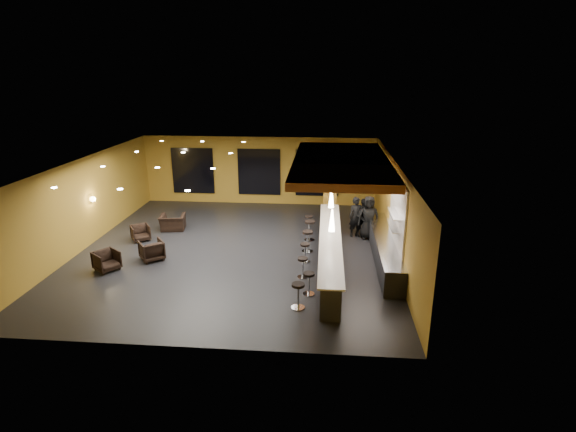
# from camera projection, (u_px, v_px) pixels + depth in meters

# --- Properties ---
(floor) EXTENTS (12.00, 13.00, 0.10)m
(floor) POSITION_uv_depth(u_px,v_px,m) (236.00, 251.00, 17.66)
(floor) COLOR black
(floor) RESTS_ON ground
(ceiling) EXTENTS (12.00, 13.00, 0.10)m
(ceiling) POSITION_uv_depth(u_px,v_px,m) (233.00, 161.00, 16.53)
(ceiling) COLOR black
(wall_back) EXTENTS (12.00, 0.10, 3.50)m
(wall_back) POSITION_uv_depth(u_px,v_px,m) (259.00, 171.00, 23.29)
(wall_back) COLOR #A77E25
(wall_back) RESTS_ON floor
(wall_front) EXTENTS (12.00, 0.10, 3.50)m
(wall_front) POSITION_uv_depth(u_px,v_px,m) (182.00, 286.00, 10.89)
(wall_front) COLOR #A77E25
(wall_front) RESTS_ON floor
(wall_left) EXTENTS (0.10, 13.00, 3.50)m
(wall_left) POSITION_uv_depth(u_px,v_px,m) (82.00, 204.00, 17.57)
(wall_left) COLOR #A77E25
(wall_left) RESTS_ON floor
(wall_right) EXTENTS (0.10, 13.00, 3.50)m
(wall_right) POSITION_uv_depth(u_px,v_px,m) (396.00, 212.00, 16.61)
(wall_right) COLOR #A77E25
(wall_right) RESTS_ON floor
(wood_soffit) EXTENTS (3.60, 8.00, 0.28)m
(wood_soffit) POSITION_uv_depth(u_px,v_px,m) (341.00, 162.00, 17.22)
(wood_soffit) COLOR #BB6636
(wood_soffit) RESTS_ON ceiling
(window_left) EXTENTS (2.20, 0.06, 2.40)m
(window_left) POSITION_uv_depth(u_px,v_px,m) (193.00, 171.00, 23.48)
(window_left) COLOR black
(window_left) RESTS_ON wall_back
(window_center) EXTENTS (2.20, 0.06, 2.40)m
(window_center) POSITION_uv_depth(u_px,v_px,m) (259.00, 172.00, 23.21)
(window_center) COLOR black
(window_center) RESTS_ON wall_back
(window_right) EXTENTS (2.20, 0.06, 2.40)m
(window_right) POSITION_uv_depth(u_px,v_px,m) (317.00, 173.00, 22.97)
(window_right) COLOR black
(window_right) RESTS_ON wall_back
(tile_backsplash) EXTENTS (0.06, 3.20, 2.40)m
(tile_backsplash) POSITION_uv_depth(u_px,v_px,m) (398.00, 213.00, 15.60)
(tile_backsplash) COLOR white
(tile_backsplash) RESTS_ON wall_right
(bar_counter) EXTENTS (0.60, 8.00, 1.00)m
(bar_counter) POSITION_uv_depth(u_px,v_px,m) (330.00, 251.00, 16.25)
(bar_counter) COLOR black
(bar_counter) RESTS_ON floor
(bar_top) EXTENTS (0.78, 8.10, 0.05)m
(bar_top) POSITION_uv_depth(u_px,v_px,m) (330.00, 237.00, 16.08)
(bar_top) COLOR beige
(bar_top) RESTS_ON bar_counter
(prep_counter) EXTENTS (0.70, 6.00, 0.86)m
(prep_counter) POSITION_uv_depth(u_px,v_px,m) (384.00, 249.00, 16.58)
(prep_counter) COLOR black
(prep_counter) RESTS_ON floor
(prep_top) EXTENTS (0.72, 6.00, 0.03)m
(prep_top) POSITION_uv_depth(u_px,v_px,m) (385.00, 238.00, 16.44)
(prep_top) COLOR silver
(prep_top) RESTS_ON prep_counter
(wall_shelf_lower) EXTENTS (0.30, 1.50, 0.03)m
(wall_shelf_lower) POSITION_uv_depth(u_px,v_px,m) (394.00, 226.00, 15.54)
(wall_shelf_lower) COLOR silver
(wall_shelf_lower) RESTS_ON wall_right
(wall_shelf_upper) EXTENTS (0.30, 1.50, 0.03)m
(wall_shelf_upper) POSITION_uv_depth(u_px,v_px,m) (395.00, 214.00, 15.40)
(wall_shelf_upper) COLOR silver
(wall_shelf_upper) RESTS_ON wall_right
(column) EXTENTS (0.60, 0.60, 3.50)m
(column) POSITION_uv_depth(u_px,v_px,m) (330.00, 186.00, 20.21)
(column) COLOR brown
(column) RESTS_ON floor
(wall_sconce) EXTENTS (0.22, 0.22, 0.22)m
(wall_sconce) POSITION_uv_depth(u_px,v_px,m) (93.00, 199.00, 18.02)
(wall_sconce) COLOR #FFE5B2
(wall_sconce) RESTS_ON wall_left
(pendant_0) EXTENTS (0.20, 0.20, 0.70)m
(pendant_0) POSITION_uv_depth(u_px,v_px,m) (332.00, 220.00, 13.78)
(pendant_0) COLOR white
(pendant_0) RESTS_ON wood_soffit
(pendant_1) EXTENTS (0.20, 0.20, 0.70)m
(pendant_1) POSITION_uv_depth(u_px,v_px,m) (331.00, 198.00, 16.14)
(pendant_1) COLOR white
(pendant_1) RESTS_ON wood_soffit
(pendant_2) EXTENTS (0.20, 0.20, 0.70)m
(pendant_2) POSITION_uv_depth(u_px,v_px,m) (331.00, 182.00, 18.51)
(pendant_2) COLOR white
(pendant_2) RESTS_ON wood_soffit
(staff_a) EXTENTS (0.70, 0.54, 1.71)m
(staff_a) POSITION_uv_depth(u_px,v_px,m) (356.00, 217.00, 18.83)
(staff_a) COLOR black
(staff_a) RESTS_ON floor
(staff_b) EXTENTS (0.94, 0.82, 1.64)m
(staff_b) POSITION_uv_depth(u_px,v_px,m) (365.00, 218.00, 18.88)
(staff_b) COLOR black
(staff_b) RESTS_ON floor
(staff_c) EXTENTS (0.92, 0.62, 1.83)m
(staff_c) POSITION_uv_depth(u_px,v_px,m) (369.00, 218.00, 18.59)
(staff_c) COLOR black
(staff_c) RESTS_ON floor
(armchair_a) EXTENTS (1.08, 1.07, 0.71)m
(armchair_a) POSITION_uv_depth(u_px,v_px,m) (107.00, 261.00, 15.79)
(armchair_a) COLOR black
(armchair_a) RESTS_ON floor
(armchair_b) EXTENTS (1.13, 1.13, 0.74)m
(armchair_b) POSITION_uv_depth(u_px,v_px,m) (152.00, 250.00, 16.66)
(armchair_b) COLOR black
(armchair_b) RESTS_ON floor
(armchair_c) EXTENTS (0.98, 0.99, 0.65)m
(armchair_c) POSITION_uv_depth(u_px,v_px,m) (141.00, 233.00, 18.54)
(armchair_c) COLOR black
(armchair_c) RESTS_ON floor
(armchair_d) EXTENTS (1.18, 1.07, 0.68)m
(armchair_d) POSITION_uv_depth(u_px,v_px,m) (173.00, 222.00, 19.76)
(armchair_d) COLOR black
(armchair_d) RESTS_ON floor
(bar_stool_0) EXTENTS (0.41, 0.41, 0.80)m
(bar_stool_0) POSITION_uv_depth(u_px,v_px,m) (298.00, 293.00, 13.20)
(bar_stool_0) COLOR silver
(bar_stool_0) RESTS_ON floor
(bar_stool_1) EXTENTS (0.37, 0.37, 0.74)m
(bar_stool_1) POSITION_uv_depth(u_px,v_px,m) (309.00, 281.00, 14.03)
(bar_stool_1) COLOR silver
(bar_stool_1) RESTS_ON floor
(bar_stool_2) EXTENTS (0.37, 0.37, 0.72)m
(bar_stool_2) POSITION_uv_depth(u_px,v_px,m) (303.00, 265.00, 15.17)
(bar_stool_2) COLOR silver
(bar_stool_2) RESTS_ON floor
(bar_stool_3) EXTENTS (0.36, 0.36, 0.71)m
(bar_stool_3) POSITION_uv_depth(u_px,v_px,m) (305.00, 250.00, 16.43)
(bar_stool_3) COLOR silver
(bar_stool_3) RESTS_ON floor
(bar_stool_4) EXTENTS (0.43, 0.43, 0.85)m
(bar_stool_4) POSITION_uv_depth(u_px,v_px,m) (308.00, 239.00, 17.31)
(bar_stool_4) COLOR silver
(bar_stool_4) RESTS_ON floor
(bar_stool_5) EXTENTS (0.43, 0.43, 0.86)m
(bar_stool_5) POSITION_uv_depth(u_px,v_px,m) (310.00, 228.00, 18.46)
(bar_stool_5) COLOR silver
(bar_stool_5) RESTS_ON floor
(bar_stool_6) EXTENTS (0.36, 0.36, 0.72)m
(bar_stool_6) POSITION_uv_depth(u_px,v_px,m) (309.00, 222.00, 19.50)
(bar_stool_6) COLOR silver
(bar_stool_6) RESTS_ON floor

